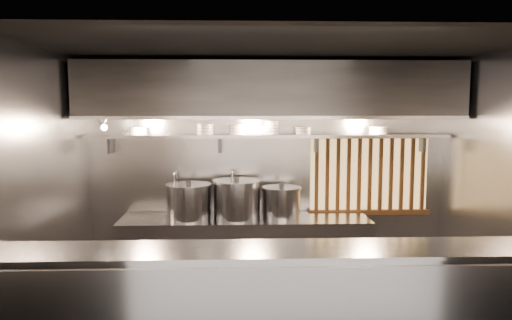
{
  "coord_description": "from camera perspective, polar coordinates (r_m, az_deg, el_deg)",
  "views": [
    {
      "loc": [
        -0.39,
        -4.79,
        2.26
      ],
      "look_at": [
        -0.18,
        0.55,
        1.67
      ],
      "focal_mm": 35.0,
      "sensor_mm": 36.0,
      "label": 1
    }
  ],
  "objects": [
    {
      "name": "bowl_shelf",
      "position": [
        6.14,
        1.45,
        2.76
      ],
      "size": [
        4.4,
        0.34,
        0.04
      ],
      "primitive_type": "cube",
      "color": "#9C9CA1",
      "rests_on": "wall_back"
    },
    {
      "name": "pendant_bulb",
      "position": [
        6.01,
        0.57,
        3.47
      ],
      "size": [
        0.09,
        0.09,
        0.19
      ],
      "color": "#2D2D30",
      "rests_on": "exhaust_hood"
    },
    {
      "name": "heat_lamp",
      "position": [
        5.84,
        -17.19,
        4.14
      ],
      "size": [
        0.25,
        0.35,
        0.2
      ],
      "color": "#9C9CA1",
      "rests_on": "exhaust_hood"
    },
    {
      "name": "faucet_right",
      "position": [
        6.23,
        -2.72,
        -2.49
      ],
      "size": [
        0.04,
        0.3,
        0.5
      ],
      "color": "silver",
      "rests_on": "wall_back"
    },
    {
      "name": "wall_back",
      "position": [
        6.36,
        1.34,
        -1.46
      ],
      "size": [
        4.5,
        0.0,
        4.5
      ],
      "primitive_type": "plane",
      "rotation": [
        1.57,
        0.0,
        0.0
      ],
      "color": "gray",
      "rests_on": "floor"
    },
    {
      "name": "bowl_stack_0",
      "position": [
        6.24,
        -13.3,
        3.27
      ],
      "size": [
        0.23,
        0.23,
        0.09
      ],
      "color": "silver",
      "rests_on": "bowl_shelf"
    },
    {
      "name": "wall_left",
      "position": [
        5.21,
        -23.12,
        -3.7
      ],
      "size": [
        0.0,
        3.0,
        3.0
      ],
      "primitive_type": "plane",
      "rotation": [
        1.57,
        0.0,
        1.57
      ],
      "color": "gray",
      "rests_on": "floor"
    },
    {
      "name": "cooking_bench",
      "position": [
        6.19,
        -1.29,
        -10.68
      ],
      "size": [
        3.0,
        0.7,
        0.9
      ],
      "primitive_type": "cube",
      "color": "#9C9CA1",
      "rests_on": "floor"
    },
    {
      "name": "bowl_stack_1",
      "position": [
        6.13,
        -5.82,
        3.53
      ],
      "size": [
        0.21,
        0.21,
        0.13
      ],
      "color": "silver",
      "rests_on": "bowl_shelf"
    },
    {
      "name": "stock_pot_left",
      "position": [
        6.03,
        -7.7,
        -4.71
      ],
      "size": [
        0.7,
        0.7,
        0.46
      ],
      "rotation": [
        0.0,
        0.0,
        0.34
      ],
      "color": "#9C9CA1",
      "rests_on": "cooking_bench"
    },
    {
      "name": "serving_counter",
      "position": [
        4.21,
        3.45,
        -17.43
      ],
      "size": [
        4.5,
        0.56,
        1.13
      ],
      "color": "#9C9CA1",
      "rests_on": "floor"
    },
    {
      "name": "ceiling",
      "position": [
        4.84,
        2.5,
        12.71
      ],
      "size": [
        4.5,
        4.5,
        0.0
      ],
      "primitive_type": "plane",
      "rotation": [
        3.14,
        0.0,
        0.0
      ],
      "color": "black",
      "rests_on": "wall_back"
    },
    {
      "name": "stock_pot_mid",
      "position": [
        6.08,
        2.94,
        -4.81
      ],
      "size": [
        0.5,
        0.5,
        0.41
      ],
      "rotation": [
        0.0,
        0.0,
        -0.04
      ],
      "color": "#9C9CA1",
      "rests_on": "cooking_bench"
    },
    {
      "name": "wall_right",
      "position": [
        5.54,
        26.35,
        -3.29
      ],
      "size": [
        0.0,
        3.0,
        3.0
      ],
      "primitive_type": "plane",
      "rotation": [
        1.57,
        0.0,
        -1.57
      ],
      "color": "gray",
      "rests_on": "floor"
    },
    {
      "name": "bowl_stack_2",
      "position": [
        6.12,
        -2.05,
        3.55
      ],
      "size": [
        0.23,
        0.23,
        0.13
      ],
      "color": "silver",
      "rests_on": "bowl_shelf"
    },
    {
      "name": "bowl_stack_4",
      "position": [
        6.17,
        5.42,
        3.38
      ],
      "size": [
        0.2,
        0.2,
        0.09
      ],
      "color": "silver",
      "rests_on": "bowl_shelf"
    },
    {
      "name": "stock_pot_right",
      "position": [
        6.01,
        -2.19,
        -4.49
      ],
      "size": [
        0.65,
        0.65,
        0.5
      ],
      "rotation": [
        0.0,
        0.0,
        0.12
      ],
      "color": "#9C9CA1",
      "rests_on": "cooking_bench"
    },
    {
      "name": "wood_screen",
      "position": [
        6.53,
        12.83,
        -1.59
      ],
      "size": [
        1.56,
        0.09,
        1.04
      ],
      "color": "#F1BF6C",
      "rests_on": "wall_back"
    },
    {
      "name": "bowl_stack_3",
      "position": [
        6.13,
        1.82,
        3.74
      ],
      "size": [
        0.2,
        0.2,
        0.17
      ],
      "color": "silver",
      "rests_on": "bowl_shelf"
    },
    {
      "name": "bowl_stack_5",
      "position": [
        6.36,
        13.76,
        3.31
      ],
      "size": [
        0.24,
        0.24,
        0.09
      ],
      "color": "silver",
      "rests_on": "bowl_shelf"
    },
    {
      "name": "exhaust_hood",
      "position": [
        5.91,
        1.61,
        7.9
      ],
      "size": [
        4.4,
        0.81,
        0.65
      ],
      "color": "#2D2D30",
      "rests_on": "ceiling"
    },
    {
      "name": "faucet_left",
      "position": [
        6.28,
        -9.13,
        -2.5
      ],
      "size": [
        0.04,
        0.3,
        0.5
      ],
      "color": "silver",
      "rests_on": "wall_back"
    }
  ]
}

